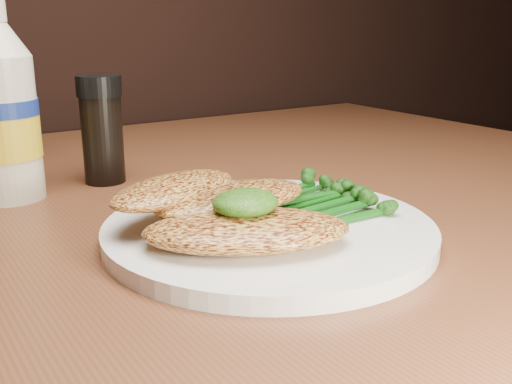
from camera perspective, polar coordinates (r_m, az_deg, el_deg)
plate at (r=0.48m, az=1.26°, el=-3.67°), size 0.27×0.27×0.01m
chicken_front at (r=0.43m, az=-0.87°, el=-3.65°), size 0.17×0.14×0.02m
chicken_mid at (r=0.48m, az=-2.32°, el=-0.62°), size 0.14×0.07×0.02m
chicken_back at (r=0.48m, az=-7.75°, el=0.25°), size 0.14×0.10×0.02m
pesto_front at (r=0.43m, az=-1.03°, el=-1.01°), size 0.05×0.05×0.02m
broccolini_bundle at (r=0.51m, az=4.90°, el=-0.77°), size 0.14×0.12×0.02m
mayo_bottle at (r=0.62m, az=-23.16°, el=7.96°), size 0.09×0.09×0.19m
pepper_grinder at (r=0.66m, az=-14.44°, el=5.74°), size 0.06×0.06×0.11m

